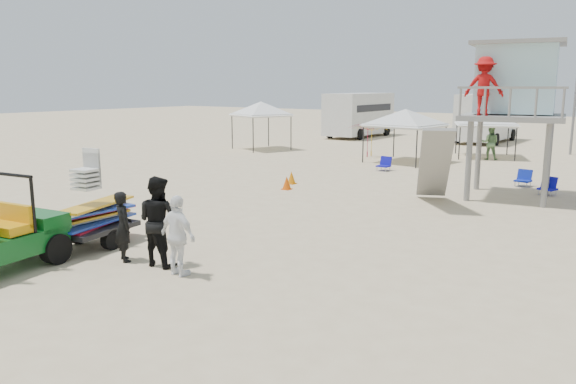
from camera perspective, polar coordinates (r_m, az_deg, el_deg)
The scene contains 18 objects.
ground at distance 11.90m, azimuth -10.46°, elevation -8.12°, with size 140.00×140.00×0.00m, color beige.
surf_trailer at distance 14.17m, azimuth -19.27°, elevation -1.94°, with size 1.51×2.44×2.08m.
man_left at distance 12.82m, azimuth -16.38°, elevation -3.38°, with size 0.57×0.37×1.56m, color black.
man_mid at distance 12.29m, azimuth -13.04°, elevation -2.89°, with size 0.94×0.74×1.94m, color black.
man_right at distance 11.55m, azimuth -11.11°, elevation -4.40°, with size 0.98×0.41×1.66m, color white.
lifeguard_tower at distance 20.66m, azimuth 21.90°, elevation 10.05°, with size 3.69×3.69×5.14m.
canopy_white_a at distance 28.79m, azimuth 11.86°, elevation 7.97°, with size 3.44×3.44×3.07m.
canopy_white_b at distance 34.05m, azimuth -2.77°, elevation 8.92°, with size 3.59×3.59×3.28m.
canopy_white_c at distance 32.05m, azimuth 19.50°, elevation 7.69°, with size 3.80×3.80×2.98m.
umbrella_a at distance 30.60m, azimuth 8.07°, elevation 5.31°, with size 2.10×2.14×1.93m, color #AB1231.
umbrella_b at distance 30.98m, azimuth 8.53°, elevation 5.28°, with size 2.00×2.04×1.83m, color yellow.
cone_near at distance 20.89m, azimuth -0.13°, elevation 0.94°, with size 0.34×0.34×0.50m, color #DF4F07.
cone_far at distance 22.08m, azimuth 0.36°, elevation 1.47°, with size 0.34×0.34×0.50m, color orange.
beach_chair_a at distance 25.94m, azimuth 9.78°, elevation 2.85°, with size 0.56×0.60×0.64m.
beach_chair_b at distance 21.93m, azimuth 24.93°, elevation 0.56°, with size 0.66×0.72×0.64m.
beach_chair_c at distance 23.41m, azimuth 22.83°, elevation 1.31°, with size 0.60×0.64×0.64m.
rv_far_left at distance 42.87m, azimuth 7.25°, elevation 7.98°, with size 2.64×6.80×3.25m.
rv_mid_left at distance 40.89m, azimuth 19.55°, elevation 7.33°, with size 2.65×6.50×3.25m.
Camera 1 is at (8.13, -7.80, 3.81)m, focal length 35.00 mm.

